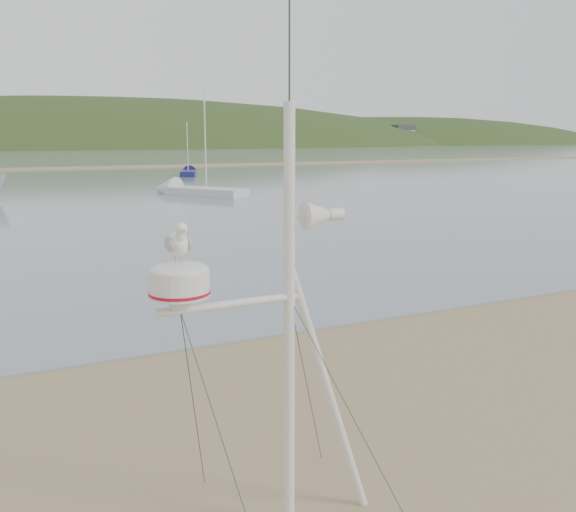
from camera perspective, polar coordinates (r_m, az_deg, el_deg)
name	(u,v)px	position (r m, az deg, el deg)	size (l,w,h in m)	color
ground	(102,494)	(7.42, -17.02, -20.49)	(560.00, 560.00, 0.00)	#89714F
sandbar	(3,170)	(76.40, -25.14, 7.32)	(560.00, 7.00, 0.07)	#89714F
hill_ridge	(55,200)	(243.22, -20.93, 4.90)	(620.00, 180.00, 80.00)	#243716
far_cottages	(6,135)	(202.34, -24.88, 10.22)	(294.40, 6.30, 8.00)	silver
mast_rig	(286,417)	(5.98, -0.21, -14.85)	(2.23, 2.38, 5.02)	silver
sailboat_blue_far	(189,172)	(61.33, -9.24, 7.74)	(3.11, 5.65, 5.53)	#161A4F
sailboat_white_near	(183,190)	(40.97, -9.79, 6.08)	(5.53, 6.98, 7.19)	silver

